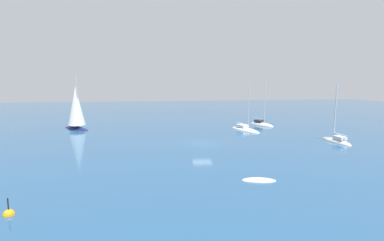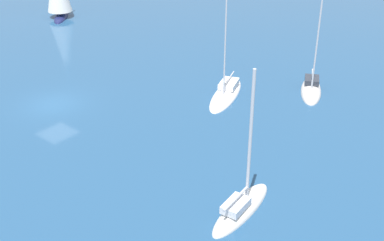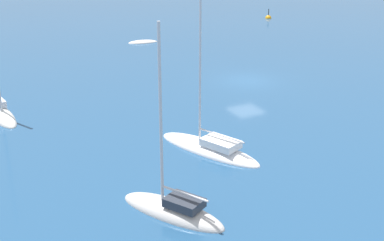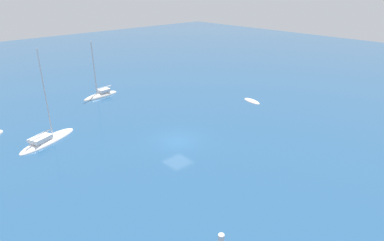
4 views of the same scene
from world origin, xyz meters
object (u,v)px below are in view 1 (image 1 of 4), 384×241
Objects in this scene: sailboat_1 at (336,141)px; yacht_1 at (245,130)px; sailboat at (76,109)px; channel_buoy at (9,215)px; yacht at (262,125)px; dinghy at (259,181)px.

yacht_1 reaches higher than sailboat_1.
channel_buoy is at bearing -40.36° from sailboat.
sailboat_1 is (4.64, -16.20, 0.05)m from yacht.
sailboat_1 is (37.62, -16.25, -3.31)m from sailboat.
channel_buoy is (-24.94, -29.44, -0.10)m from yacht_1.
sailboat is 41.11m from sailboat_1.
yacht is (32.98, -0.05, -3.36)m from sailboat.
yacht reaches higher than channel_buoy.
channel_buoy is (3.28, -34.50, -3.47)m from sailboat.
dinghy is (21.45, -30.29, -3.48)m from sailboat.
yacht_1 is (6.77, 25.23, 0.11)m from dinghy.
yacht_1 is at bearing 87.18° from dinghy.
yacht reaches higher than sailboat_1.
dinghy is at bearing 13.05° from channel_buoy.
dinghy is 0.34× the size of yacht.
sailboat is 0.98× the size of yacht_1.
sailboat is 1.06× the size of yacht.
yacht is at bearing 9.50° from sailboat_1.
yacht_1 is (-4.76, -5.02, -0.01)m from yacht.
sailboat is 1.16× the size of sailboat_1.
dinghy is 21.42m from sailboat_1.
yacht_1 is at bearing 49.72° from channel_buoy.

